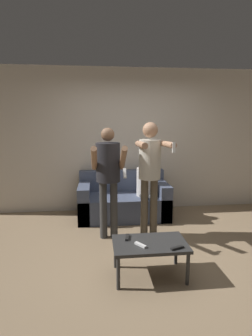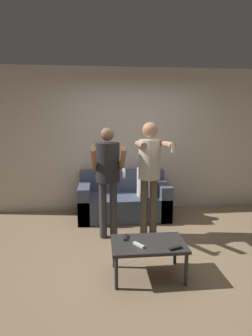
# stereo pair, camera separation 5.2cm
# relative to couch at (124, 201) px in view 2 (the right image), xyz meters

# --- Properties ---
(ground_plane) EXTENTS (14.00, 14.00, 0.00)m
(ground_plane) POSITION_rel_couch_xyz_m (0.21, -1.45, -0.28)
(ground_plane) COLOR #937A5B
(wall_back) EXTENTS (6.40, 0.06, 2.70)m
(wall_back) POSITION_rel_couch_xyz_m (0.21, 0.44, 1.07)
(wall_back) COLOR beige
(wall_back) RESTS_ON ground_plane
(couch) EXTENTS (1.60, 0.82, 0.81)m
(couch) POSITION_rel_couch_xyz_m (0.00, 0.00, 0.00)
(couch) COLOR #4C5670
(couch) RESTS_ON ground_plane
(person_standing_left) EXTENTS (0.47, 0.67, 1.64)m
(person_standing_left) POSITION_rel_couch_xyz_m (-0.30, -0.87, 0.75)
(person_standing_left) COLOR #383838
(person_standing_left) RESTS_ON ground_plane
(person_standing_right) EXTENTS (0.44, 0.76, 1.72)m
(person_standing_right) POSITION_rel_couch_xyz_m (0.30, -0.88, 0.81)
(person_standing_right) COLOR brown
(person_standing_right) RESTS_ON ground_plane
(person_seated) EXTENTS (0.33, 0.54, 1.12)m
(person_seated) POSITION_rel_couch_xyz_m (0.39, -0.17, 0.34)
(person_seated) COLOR #383838
(person_seated) RESTS_ON ground_plane
(coffee_table) EXTENTS (0.82, 0.50, 0.40)m
(coffee_table) POSITION_rel_couch_xyz_m (0.11, -1.89, 0.08)
(coffee_table) COLOR #2D2D2D
(coffee_table) RESTS_ON ground_plane
(remote_near) EXTENTS (0.15, 0.08, 0.02)m
(remote_near) POSITION_rel_couch_xyz_m (0.37, -2.07, 0.14)
(remote_near) COLOR black
(remote_near) RESTS_ON coffee_table
(remote_mid) EXTENTS (0.12, 0.14, 0.02)m
(remote_mid) POSITION_rel_couch_xyz_m (-0.01, -1.96, 0.14)
(remote_mid) COLOR white
(remote_mid) RESTS_ON coffee_table
(remote_far) EXTENTS (0.06, 0.15, 0.02)m
(remote_far) POSITION_rel_couch_xyz_m (-0.13, -1.76, 0.14)
(remote_far) COLOR black
(remote_far) RESTS_ON coffee_table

